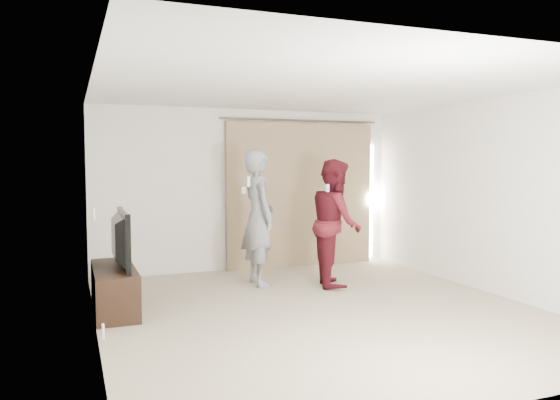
% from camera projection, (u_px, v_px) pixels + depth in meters
% --- Properties ---
extents(floor, '(5.50, 5.50, 0.00)m').
position_uv_depth(floor, '(320.00, 311.00, 6.42)').
color(floor, '#B9AB8B').
rests_on(floor, ground).
extents(wall_back, '(5.00, 0.04, 2.60)m').
position_uv_depth(wall_back, '(249.00, 190.00, 8.89)').
color(wall_back, white).
rests_on(wall_back, ground).
extents(wall_left, '(0.04, 5.50, 2.60)m').
position_uv_depth(wall_left, '(94.00, 207.00, 5.43)').
color(wall_left, white).
rests_on(wall_left, ground).
extents(ceiling, '(5.00, 5.50, 0.01)m').
position_uv_depth(ceiling, '(322.00, 88.00, 6.24)').
color(ceiling, silver).
rests_on(ceiling, wall_back).
extents(curtain, '(2.80, 0.11, 2.46)m').
position_uv_depth(curtain, '(302.00, 195.00, 9.16)').
color(curtain, '#99855E').
rests_on(curtain, ground).
extents(tv_console, '(0.47, 1.35, 0.52)m').
position_uv_depth(tv_console, '(114.00, 289.00, 6.40)').
color(tv_console, black).
rests_on(tv_console, ground).
extents(tv, '(0.16, 1.16, 0.67)m').
position_uv_depth(tv, '(113.00, 239.00, 6.36)').
color(tv, black).
rests_on(tv, tv_console).
extents(scratching_post, '(0.32, 0.32, 0.43)m').
position_uv_depth(scratching_post, '(123.00, 277.00, 7.52)').
color(scratching_post, tan).
rests_on(scratching_post, ground).
extents(person_man, '(0.49, 0.72, 1.93)m').
position_uv_depth(person_man, '(258.00, 217.00, 7.73)').
color(person_man, gray).
rests_on(person_man, ground).
extents(person_woman, '(0.91, 1.03, 1.79)m').
position_uv_depth(person_woman, '(335.00, 222.00, 7.73)').
color(person_woman, '#53111A').
rests_on(person_woman, ground).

